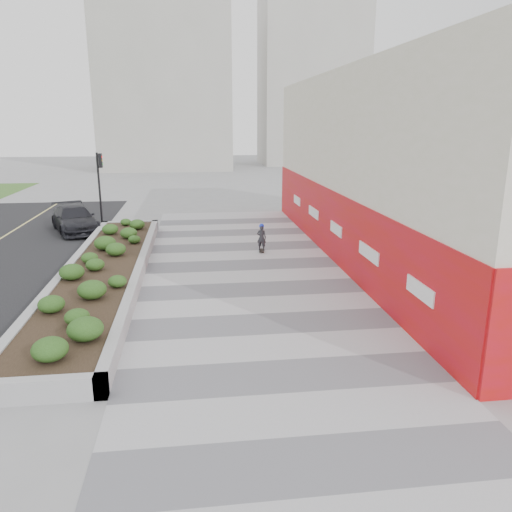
# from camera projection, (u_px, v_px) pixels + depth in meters

# --- Properties ---
(ground) EXTENTS (160.00, 160.00, 0.00)m
(ground) POSITION_uv_depth(u_px,v_px,m) (274.00, 350.00, 13.25)
(ground) COLOR gray
(ground) RESTS_ON ground
(walkway) EXTENTS (8.00, 36.00, 0.01)m
(walkway) POSITION_uv_depth(u_px,v_px,m) (259.00, 309.00, 16.12)
(walkway) COLOR #A8A8AD
(walkway) RESTS_ON ground
(building) EXTENTS (6.04, 24.08, 8.00)m
(building) POSITION_uv_depth(u_px,v_px,m) (400.00, 167.00, 21.67)
(building) COLOR beige
(building) RESTS_ON ground
(planter) EXTENTS (3.00, 18.00, 0.90)m
(planter) POSITION_uv_depth(u_px,v_px,m) (104.00, 268.00, 19.17)
(planter) COLOR #9E9EA0
(planter) RESTS_ON ground
(traffic_signal_near) EXTENTS (0.33, 0.28, 4.20)m
(traffic_signal_near) POSITION_uv_depth(u_px,v_px,m) (100.00, 178.00, 28.41)
(traffic_signal_near) COLOR black
(traffic_signal_near) RESTS_ON ground
(distant_bldg_north_l) EXTENTS (16.00, 12.00, 20.00)m
(distant_bldg_north_l) POSITION_uv_depth(u_px,v_px,m) (165.00, 88.00, 62.71)
(distant_bldg_north_l) COLOR #ADAAA3
(distant_bldg_north_l) RESTS_ON ground
(distant_bldg_north_r) EXTENTS (14.00, 10.00, 24.00)m
(distant_bldg_north_r) POSITION_uv_depth(u_px,v_px,m) (312.00, 76.00, 69.43)
(distant_bldg_north_r) COLOR #ADAAA3
(distant_bldg_north_r) RESTS_ON ground
(manhole_cover) EXTENTS (0.44, 0.44, 0.01)m
(manhole_cover) POSITION_uv_depth(u_px,v_px,m) (274.00, 309.00, 16.18)
(manhole_cover) COLOR #595654
(manhole_cover) RESTS_ON ground
(skateboarder) EXTENTS (0.51, 0.74, 1.34)m
(skateboarder) POSITION_uv_depth(u_px,v_px,m) (262.00, 238.00, 23.09)
(skateboarder) COLOR beige
(skateboarder) RESTS_ON ground
(car_dark) EXTENTS (3.66, 5.26, 1.41)m
(car_dark) POSITION_uv_depth(u_px,v_px,m) (75.00, 219.00, 27.41)
(car_dark) COLOR black
(car_dark) RESTS_ON ground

